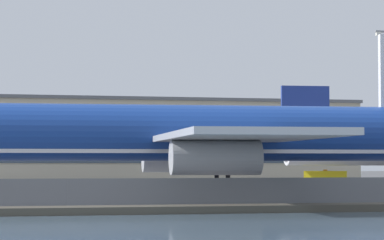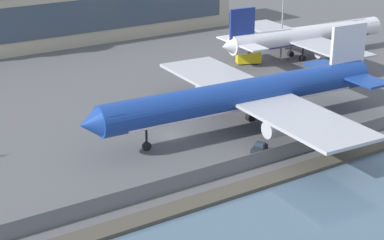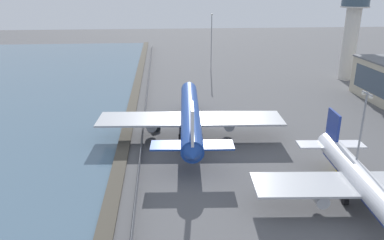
{
  "view_description": "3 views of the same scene",
  "coord_description": "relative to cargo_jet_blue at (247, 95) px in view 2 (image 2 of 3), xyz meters",
  "views": [
    {
      "loc": [
        -5.46,
        -79.33,
        3.34
      ],
      "look_at": [
        12.24,
        -1.2,
        7.09
      ],
      "focal_mm": 85.0,
      "sensor_mm": 36.0,
      "label": 1
    },
    {
      "loc": [
        -47.87,
        -79.06,
        38.17
      ],
      "look_at": [
        3.47,
        -0.43,
        2.13
      ],
      "focal_mm": 60.0,
      "sensor_mm": 36.0,
      "label": 2
    },
    {
      "loc": [
        102.08,
        -10.9,
        36.92
      ],
      "look_at": [
        5.91,
        -2.8,
        2.28
      ],
      "focal_mm": 35.0,
      "sensor_mm": 36.0,
      "label": 3
    }
  ],
  "objects": [
    {
      "name": "perimeter_fence",
      "position": [
        -11.77,
        -12.27,
        -4.54
      ],
      "size": [
        280.0,
        0.1,
        2.23
      ],
      "color": "slate",
      "rests_on": "ground"
    },
    {
      "name": "passenger_jet_white",
      "position": [
        37.03,
        27.04,
        -0.81
      ],
      "size": [
        44.6,
        38.46,
        12.69
      ],
      "color": "white",
      "rests_on": "ground"
    },
    {
      "name": "terminal_building",
      "position": [
        1.38,
        70.32,
        1.13
      ],
      "size": [
        82.46,
        16.1,
        13.55
      ],
      "color": "#BCB299",
      "rests_on": "ground"
    },
    {
      "name": "ops_van",
      "position": [
        23.6,
        29.68,
        -4.38
      ],
      "size": [
        5.61,
        4.0,
        2.48
      ],
      "color": "yellow",
      "rests_on": "ground"
    },
    {
      "name": "ground_plane",
      "position": [
        -11.77,
        3.73,
        -5.66
      ],
      "size": [
        500.0,
        500.0,
        0.0
      ],
      "primitive_type": "plane",
      "color": "#565659"
    },
    {
      "name": "apron_light_mast_apron_west",
      "position": [
        31.1,
        28.08,
        5.5
      ],
      "size": [
        3.2,
        0.4,
        19.78
      ],
      "color": "gray",
      "rests_on": "ground"
    },
    {
      "name": "shoreline_seawall",
      "position": [
        -11.77,
        -16.77,
        -5.41
      ],
      "size": [
        320.0,
        3.0,
        0.5
      ],
      "color": "#474238",
      "rests_on": "ground"
    },
    {
      "name": "cargo_jet_blue",
      "position": [
        0.0,
        0.0,
        0.0
      ],
      "size": [
        54.22,
        46.93,
        14.82
      ],
      "color": "#193D93",
      "rests_on": "ground"
    },
    {
      "name": "baggage_tug",
      "position": [
        -4.82,
        -9.25,
        -4.85
      ],
      "size": [
        3.56,
        3.05,
        1.8
      ],
      "color": "#1E2328",
      "rests_on": "ground"
    }
  ]
}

